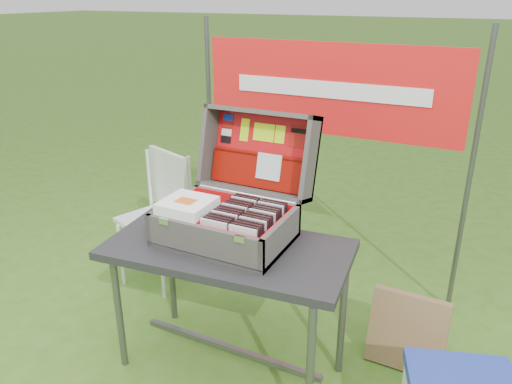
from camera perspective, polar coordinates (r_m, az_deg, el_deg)
The scene contains 96 objects.
ground at distance 2.74m, azimuth -1.11°, elevation -20.46°, with size 80.00×80.00×0.00m, color #346315.
table at distance 2.58m, azimuth -3.06°, elevation -13.26°, with size 1.16×0.58×0.72m, color #2E2E2F, non-canonical shape.
table_top at distance 2.40m, azimuth -3.22°, elevation -6.58°, with size 1.16×0.58×0.04m, color #2E2E2F.
table_leg_fl at distance 2.70m, azimuth -15.43°, elevation -12.85°, with size 0.04×0.04×0.68m, color #59595B.
table_leg_fr at distance 2.26m, azimuth 6.18°, elevation -20.02°, with size 0.04×0.04×0.68m, color #59595B.
table_leg_bl at distance 2.99m, azimuth -9.65°, elevation -8.59°, with size 0.04×0.04×0.68m, color #59595B.
table_leg_br at distance 2.60m, azimuth 9.85°, elevation -13.78°, with size 0.04×0.04×0.68m, color #59595B.
table_brace at distance 2.72m, azimuth -2.95°, elevation -17.41°, with size 1.01×0.03×0.03m, color #59595B.
suitcase at distance 2.37m, azimuth -2.92°, elevation 1.08°, with size 0.61×0.59×0.56m, color #4F4C46, non-canonical shape.
suitcase_base_bottom at distance 2.43m, azimuth -3.49°, elevation -5.29°, with size 0.61×0.43×0.02m, color #4F4C46.
suitcase_base_wall_front at distance 2.24m, azimuth -6.13°, elevation -5.84°, with size 0.61×0.02×0.16m, color #4F4C46.
suitcase_base_wall_back at distance 2.56m, azimuth -1.26°, elevation -2.04°, with size 0.61×0.02×0.16m, color #4F4C46.
suitcase_base_wall_left at distance 2.54m, azimuth -9.23°, elevation -2.51°, with size 0.02×0.43×0.16m, color #4F4C46.
suitcase_base_wall_right at distance 2.28m, azimuth 2.86°, elevation -5.24°, with size 0.02×0.43×0.16m, color #4F4C46.
suitcase_liner_floor at distance 2.42m, azimuth -3.50°, elevation -4.98°, with size 0.56×0.39×0.01m, color red.
suitcase_latch_left at distance 2.31m, azimuth -10.46°, elevation -3.33°, with size 0.05×0.01×0.03m, color silver.
suitcase_latch_right at distance 2.11m, azimuth -1.88°, elevation -5.39°, with size 0.05×0.01×0.03m, color silver.
suitcase_hinge at distance 2.54m, azimuth -1.15°, elevation -0.27°, with size 0.02×0.02×0.55m, color silver.
suitcase_lid_back at distance 2.65m, azimuth 0.84°, elevation 4.61°, with size 0.61×0.43×0.02m, color #4F4C46.
suitcase_lid_rim_far at distance 2.58m, azimuth 0.73°, elevation 9.10°, with size 0.61×0.02×0.16m, color #4F4C46.
suitcase_lid_rim_near at distance 2.61m, azimuth -0.32°, elevation 0.14°, with size 0.61×0.02×0.16m, color #4F4C46.
suitcase_lid_rim_left at distance 2.72m, azimuth -5.33°, elevation 5.39°, with size 0.02×0.43×0.16m, color #4F4C46.
suitcase_lid_rim_right at distance 2.48m, azimuth 6.25°, elevation 3.68°, with size 0.02×0.43×0.16m, color #4F4C46.
suitcase_lid_liner at distance 2.64m, azimuth 0.70°, elevation 4.61°, with size 0.55×0.38×0.01m, color red.
suitcase_liner_wall_front at distance 2.25m, azimuth -5.94°, elevation -5.41°, with size 0.56×0.01×0.14m, color red.
suitcase_liner_wall_back at distance 2.54m, azimuth -1.41°, elevation -1.92°, with size 0.56×0.01×0.14m, color red.
suitcase_liner_wall_left at distance 2.53m, azimuth -8.97°, elevation -2.33°, with size 0.01×0.39×0.14m, color red.
suitcase_liner_wall_right at distance 2.28m, azimuth 2.53°, elevation -4.90°, with size 0.01×0.39×0.14m, color red.
suitcase_lid_pocket at distance 2.63m, azimuth 0.27°, elevation 2.42°, with size 0.54×0.17×0.03m, color #7D0B03.
suitcase_pocket_edge at distance 2.62m, azimuth 0.44°, elevation 4.29°, with size 0.53×0.02×0.02m, color #7D0B03.
suitcase_pocket_cd at distance 2.58m, azimuth 1.48°, elevation 2.90°, with size 0.14×0.14×0.01m, color silver.
lid_sticker_cc_a at distance 2.73m, azimuth -3.21°, elevation 8.51°, with size 0.06×0.04×0.00m, color #1933B2.
lid_sticker_cc_b at distance 2.73m, azimuth -3.30°, elevation 7.67°, with size 0.06×0.04×0.00m, color #9B140C.
lid_sticker_cc_c at distance 2.73m, azimuth -3.39°, elevation 6.84°, with size 0.06×0.04×0.00m, color white.
lid_sticker_cc_d at distance 2.73m, azimuth -3.48°, elevation 6.00°, with size 0.06×0.04×0.00m, color black.
lid_card_neon_tall at distance 2.68m, azimuth -1.30°, elevation 7.11°, with size 0.05×0.12×0.00m, color #C7F911.
lid_card_neon_main at distance 2.63m, azimuth 0.91°, elevation 6.83°, with size 0.12×0.09×0.00m, color #C7F911.
lid_card_neon_small at distance 2.59m, azimuth 2.76°, elevation 6.58°, with size 0.05×0.09×0.00m, color #C7F911.
lid_sticker_band at distance 2.55m, azimuth 5.00°, elevation 6.28°, with size 0.11×0.11×0.00m, color #9B140C.
lid_sticker_band_bar at distance 2.55m, azimuth 5.08°, elevation 6.95°, with size 0.10×0.02×0.00m, color black.
cd_left_0 at distance 2.24m, azimuth -4.83°, elevation -5.08°, with size 0.13×0.01×0.15m, color silver.
cd_left_1 at distance 2.26m, azimuth -4.52°, elevation -4.84°, with size 0.13×0.01×0.15m, color black.
cd_left_2 at distance 2.28m, azimuth -4.21°, elevation -4.60°, with size 0.13×0.01×0.15m, color black.
cd_left_3 at distance 2.30m, azimuth -3.91°, elevation -4.36°, with size 0.13×0.01×0.15m, color black.
cd_left_4 at distance 2.31m, azimuth -3.61°, elevation -4.13°, with size 0.13×0.01×0.15m, color silver.
cd_left_5 at distance 2.33m, azimuth -3.32°, elevation -3.90°, with size 0.13×0.01×0.15m, color black.
cd_left_6 at distance 2.35m, azimuth -3.04°, elevation -3.68°, with size 0.13×0.01×0.15m, color black.
cd_left_7 at distance 2.37m, azimuth -2.75°, elevation -3.45°, with size 0.13×0.01×0.15m, color black.
cd_left_8 at distance 2.39m, azimuth -2.48°, elevation -3.24°, with size 0.13×0.01×0.15m, color silver.
cd_left_9 at distance 2.41m, azimuth -2.21°, elevation -3.02°, with size 0.13×0.01×0.15m, color black.
cd_left_10 at distance 2.43m, azimuth -1.94°, elevation -2.81°, with size 0.13×0.01×0.15m, color black.
cd_left_11 at distance 2.45m, azimuth -1.67°, elevation -2.60°, with size 0.13×0.01×0.15m, color black.
cd_left_12 at distance 2.46m, azimuth -1.41°, elevation -2.39°, with size 0.13×0.01×0.15m, color silver.
cd_left_13 at distance 2.48m, azimuth -1.16°, elevation -2.19°, with size 0.13×0.01×0.15m, color black.
cd_left_14 at distance 2.50m, azimuth -0.91°, elevation -1.99°, with size 0.13×0.01×0.15m, color black.
cd_right_0 at distance 2.18m, azimuth -1.51°, elevation -5.88°, with size 0.13×0.01×0.15m, color silver.
cd_right_1 at distance 2.20m, azimuth -1.22°, elevation -5.62°, with size 0.13×0.01×0.15m, color black.
cd_right_2 at distance 2.21m, azimuth -0.93°, elevation -5.36°, with size 0.13×0.01×0.15m, color black.
cd_right_3 at distance 2.23m, azimuth -0.65°, elevation -5.11°, with size 0.13×0.01×0.15m, color black.
cd_right_4 at distance 2.25m, azimuth -0.38°, elevation -4.87°, with size 0.13×0.01×0.15m, color silver.
cd_right_5 at distance 2.27m, azimuth -0.10°, elevation -4.62°, with size 0.13×0.01×0.15m, color black.
cd_right_6 at distance 2.29m, azimuth 0.16°, elevation -4.39°, with size 0.13×0.01×0.15m, color black.
cd_right_7 at distance 2.31m, azimuth 0.43°, elevation -4.15°, with size 0.13×0.01×0.15m, color black.
cd_right_8 at distance 2.33m, azimuth 0.68°, elevation -3.92°, with size 0.13×0.01×0.15m, color silver.
cd_right_9 at distance 2.35m, azimuth 0.94°, elevation -3.69°, with size 0.13×0.01×0.15m, color black.
cd_right_10 at distance 2.37m, azimuth 1.19°, elevation -3.47°, with size 0.13×0.01×0.15m, color black.
cd_right_11 at distance 2.39m, azimuth 1.43°, elevation -3.25°, with size 0.13×0.01×0.15m, color black.
cd_right_12 at distance 2.41m, azimuth 1.67°, elevation -3.03°, with size 0.13×0.01×0.15m, color silver.
cd_right_13 at distance 2.43m, azimuth 1.91°, elevation -2.82°, with size 0.13×0.01×0.15m, color black.
cd_right_14 at distance 2.45m, azimuth 2.14°, elevation -2.61°, with size 0.13×0.01×0.15m, color black.
songbook_0 at distance 2.38m, azimuth -7.83°, elevation -2.01°, with size 0.23×0.23×0.01m, color white.
songbook_1 at distance 2.38m, azimuth -7.84°, elevation -1.90°, with size 0.23×0.23×0.01m, color white.
songbook_2 at distance 2.37m, azimuth -7.84°, elevation -1.79°, with size 0.23×0.23×0.01m, color white.
songbook_3 at distance 2.37m, azimuth -7.85°, elevation -1.67°, with size 0.23×0.23×0.01m, color white.
songbook_4 at distance 2.37m, azimuth -7.85°, elevation -1.56°, with size 0.23×0.23×0.01m, color white.
songbook_5 at distance 2.37m, azimuth -7.86°, elevation -1.45°, with size 0.23×0.23×0.01m, color white.
songbook_6 at distance 2.37m, azimuth -7.87°, elevation -1.34°, with size 0.23×0.23×0.01m, color white.
songbook_7 at distance 2.36m, azimuth -7.87°, elevation -1.23°, with size 0.23×0.23×0.01m, color white.
songbook_8 at distance 2.36m, azimuth -7.88°, elevation -1.12°, with size 0.23×0.23×0.01m, color white.
songbook_9 at distance 2.36m, azimuth -7.88°, elevation -1.01°, with size 0.23×0.23×0.01m, color white.
songbook_graphic at distance 2.35m, azimuth -8.02°, elevation -1.00°, with size 0.09×0.07×0.00m, color #D85919.
cooler_lid at distance 2.34m, azimuth 22.59°, elevation -19.56°, with size 0.44×0.33×0.05m, color navy.
chair at distance 3.37m, azimuth -11.52°, elevation -3.32°, with size 0.39×0.43×0.86m, color silver, non-canonical shape.
chair_seat at distance 3.37m, azimuth -11.53°, elevation -3.17°, with size 0.39×0.39×0.03m, color silver.
chair_backrest at distance 3.42m, azimuth -9.92°, elevation 1.29°, with size 0.39×0.03×0.41m, color silver.
chair_leg_fl at distance 3.45m, azimuth -15.15°, elevation -6.97°, with size 0.02×0.02×0.44m, color silver.
chair_leg_fr at distance 3.26m, azimuth -10.66°, elevation -8.37°, with size 0.02×0.02×0.44m, color silver.
chair_leg_bl at distance 3.67m, azimuth -11.77°, elevation -4.80°, with size 0.02×0.02×0.44m, color silver.
chair_leg_br at distance 3.49m, azimuth -7.41°, elevation -5.96°, with size 0.02×0.02×0.44m, color silver.
chair_upright_left at distance 3.52m, azimuth -12.11°, elevation 1.55°, with size 0.02×0.02×0.41m, color silver.
chair_upright_right at distance 3.33m, azimuth -7.58°, elevation 0.69°, with size 0.02×0.02×0.41m, color silver.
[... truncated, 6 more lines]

